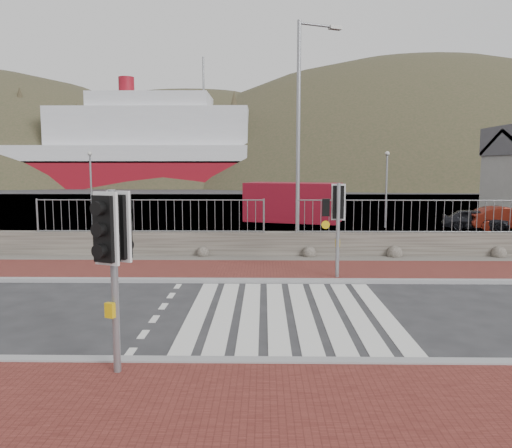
{
  "coord_description": "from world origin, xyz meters",
  "views": [
    {
      "loc": [
        -0.59,
        -11.09,
        3.36
      ],
      "look_at": [
        -0.82,
        3.0,
        1.7
      ],
      "focal_mm": 35.0,
      "sensor_mm": 36.0,
      "label": 1
    }
  ],
  "objects_px": {
    "traffic_signal_near": "(113,243)",
    "shipping_container": "(293,202)",
    "car_a": "(475,220)",
    "traffic_signal_far": "(337,210)",
    "streetlight": "(302,125)",
    "ferry": "(112,153)",
    "car_b": "(505,218)"
  },
  "relations": [
    {
      "from": "ferry",
      "to": "traffic_signal_far",
      "type": "relative_size",
      "value": 17.52
    },
    {
      "from": "ferry",
      "to": "streetlight",
      "type": "distance_m",
      "value": 64.96
    },
    {
      "from": "streetlight",
      "to": "car_b",
      "type": "xyz_separation_m",
      "value": [
        11.11,
        6.76,
        -4.28
      ]
    },
    {
      "from": "car_a",
      "to": "traffic_signal_far",
      "type": "bearing_deg",
      "value": 156.26
    },
    {
      "from": "streetlight",
      "to": "car_a",
      "type": "distance_m",
      "value": 12.55
    },
    {
      "from": "streetlight",
      "to": "shipping_container",
      "type": "distance_m",
      "value": 11.4
    },
    {
      "from": "traffic_signal_near",
      "to": "traffic_signal_far",
      "type": "bearing_deg",
      "value": 79.97
    },
    {
      "from": "car_a",
      "to": "car_b",
      "type": "distance_m",
      "value": 1.5
    },
    {
      "from": "traffic_signal_near",
      "to": "car_a",
      "type": "xyz_separation_m",
      "value": [
        13.38,
        18.45,
        -1.6
      ]
    },
    {
      "from": "ferry",
      "to": "shipping_container",
      "type": "xyz_separation_m",
      "value": [
        25.79,
        -48.98,
        -4.2
      ]
    },
    {
      "from": "shipping_container",
      "to": "streetlight",
      "type": "bearing_deg",
      "value": -73.13
    },
    {
      "from": "traffic_signal_near",
      "to": "car_a",
      "type": "bearing_deg",
      "value": 76.95
    },
    {
      "from": "car_b",
      "to": "streetlight",
      "type": "bearing_deg",
      "value": 121.1
    },
    {
      "from": "traffic_signal_far",
      "to": "car_b",
      "type": "relative_size",
      "value": 0.76
    },
    {
      "from": "ferry",
      "to": "traffic_signal_far",
      "type": "distance_m",
      "value": 69.66
    },
    {
      "from": "ferry",
      "to": "traffic_signal_near",
      "type": "xyz_separation_m",
      "value": [
        21.72,
        -71.38,
        -3.21
      ]
    },
    {
      "from": "traffic_signal_near",
      "to": "traffic_signal_far",
      "type": "relative_size",
      "value": 1.05
    },
    {
      "from": "traffic_signal_near",
      "to": "traffic_signal_far",
      "type": "xyz_separation_m",
      "value": [
        4.47,
        6.91,
        -0.09
      ]
    },
    {
      "from": "traffic_signal_near",
      "to": "shipping_container",
      "type": "xyz_separation_m",
      "value": [
        4.08,
        22.39,
        -0.99
      ]
    },
    {
      "from": "shipping_container",
      "to": "traffic_signal_far",
      "type": "bearing_deg",
      "value": -70.07
    },
    {
      "from": "shipping_container",
      "to": "car_a",
      "type": "xyz_separation_m",
      "value": [
        9.3,
        -3.94,
        -0.61
      ]
    },
    {
      "from": "traffic_signal_far",
      "to": "car_a",
      "type": "height_order",
      "value": "traffic_signal_far"
    },
    {
      "from": "traffic_signal_near",
      "to": "streetlight",
      "type": "relative_size",
      "value": 0.34
    },
    {
      "from": "shipping_container",
      "to": "car_a",
      "type": "bearing_deg",
      "value": -4.5
    },
    {
      "from": "shipping_container",
      "to": "car_a",
      "type": "height_order",
      "value": "shipping_container"
    },
    {
      "from": "traffic_signal_near",
      "to": "shipping_container",
      "type": "distance_m",
      "value": 22.78
    },
    {
      "from": "streetlight",
      "to": "car_b",
      "type": "height_order",
      "value": "streetlight"
    },
    {
      "from": "car_a",
      "to": "car_b",
      "type": "relative_size",
      "value": 0.87
    },
    {
      "from": "car_a",
      "to": "car_b",
      "type": "xyz_separation_m",
      "value": [
        1.5,
        -0.06,
        0.06
      ]
    },
    {
      "from": "ferry",
      "to": "car_b",
      "type": "relative_size",
      "value": 13.26
    },
    {
      "from": "ferry",
      "to": "traffic_signal_near",
      "type": "bearing_deg",
      "value": -73.08
    },
    {
      "from": "traffic_signal_far",
      "to": "car_b",
      "type": "distance_m",
      "value": 15.57
    }
  ]
}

